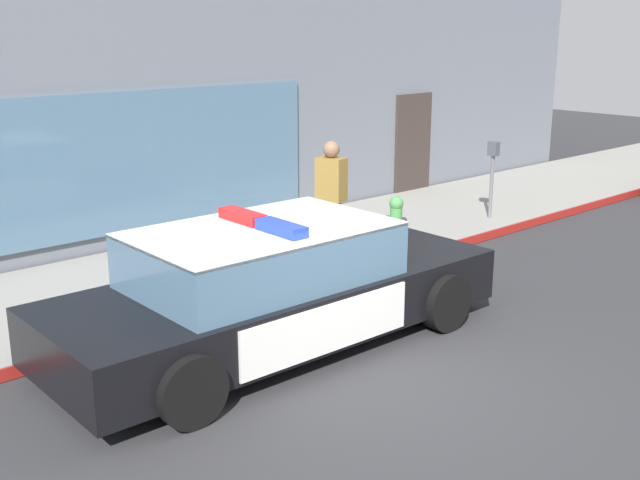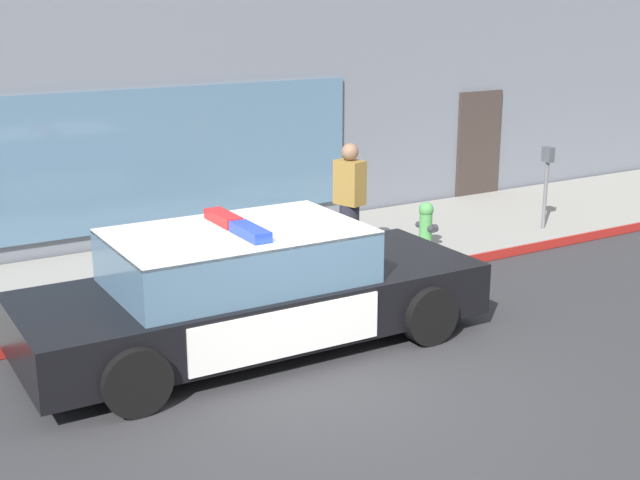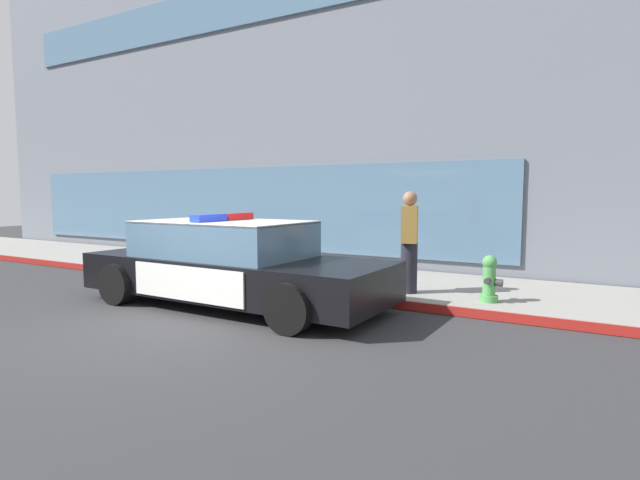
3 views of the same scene
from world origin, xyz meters
TOP-DOWN VIEW (x-y plane):
  - ground at (0.00, 0.00)m, footprint 48.00×48.00m
  - sidewalk at (0.00, 4.02)m, footprint 48.00×3.06m
  - curb_red_paint at (0.00, 2.48)m, footprint 28.80×0.04m
  - storefront_building at (-0.96, 11.39)m, footprint 25.70×11.68m
  - police_cruiser at (-0.18, 1.40)m, footprint 5.22×2.15m
  - fire_hydrant at (3.57, 3.06)m, footprint 0.34×0.39m
  - pedestrian_on_sidewalk at (2.24, 3.11)m, footprint 0.36×0.46m

SIDE VIEW (x-z plane):
  - ground at x=0.00m, z-range 0.00..0.00m
  - sidewalk at x=0.00m, z-range 0.00..0.15m
  - curb_red_paint at x=0.00m, z-range 0.01..0.14m
  - fire_hydrant at x=3.57m, z-range 0.14..0.86m
  - police_cruiser at x=-0.18m, z-range -0.07..1.43m
  - pedestrian_on_sidewalk at x=2.24m, z-range 0.16..1.87m
  - storefront_building at x=-0.96m, z-range 0.00..9.26m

